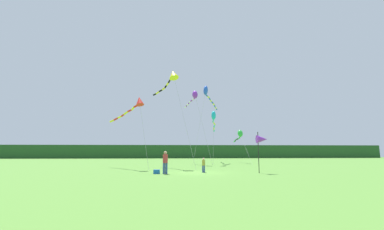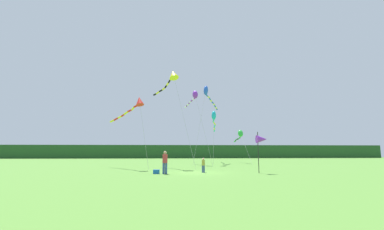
{
  "view_description": "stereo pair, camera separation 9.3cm",
  "coord_description": "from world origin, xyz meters",
  "px_view_note": "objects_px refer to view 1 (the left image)",
  "views": [
    {
      "loc": [
        -2.13,
        -21.86,
        1.83
      ],
      "look_at": [
        0.0,
        6.0,
        5.83
      ],
      "focal_mm": 23.56,
      "sensor_mm": 36.0,
      "label": 1
    },
    {
      "loc": [
        -2.04,
        -21.87,
        1.83
      ],
      "look_at": [
        0.0,
        6.0,
        5.83
      ],
      "focal_mm": 23.56,
      "sensor_mm": 36.0,
      "label": 2
    }
  ],
  "objects_px": {
    "person_child": "(204,164)",
    "kite_red": "(135,105)",
    "kite_cyan": "(214,118)",
    "kite_blue": "(207,93)",
    "person_adult": "(165,161)",
    "cooler_box": "(157,172)",
    "kite_green": "(240,134)",
    "kite_purple": "(194,96)",
    "kite_yellow": "(172,76)",
    "banner_flag_pole": "(262,140)"
  },
  "relations": [
    {
      "from": "person_adult",
      "to": "kite_red",
      "type": "bearing_deg",
      "value": 118.58
    },
    {
      "from": "kite_green",
      "to": "kite_yellow",
      "type": "bearing_deg",
      "value": -137.43
    },
    {
      "from": "banner_flag_pole",
      "to": "kite_red",
      "type": "distance_m",
      "value": 13.88
    },
    {
      "from": "cooler_box",
      "to": "kite_red",
      "type": "xyz_separation_m",
      "value": [
        -2.84,
        6.29,
        6.65
      ]
    },
    {
      "from": "kite_red",
      "to": "kite_blue",
      "type": "bearing_deg",
      "value": 43.86
    },
    {
      "from": "kite_blue",
      "to": "kite_yellow",
      "type": "bearing_deg",
      "value": -126.02
    },
    {
      "from": "cooler_box",
      "to": "kite_green",
      "type": "relative_size",
      "value": 0.07
    },
    {
      "from": "kite_cyan",
      "to": "kite_blue",
      "type": "xyz_separation_m",
      "value": [
        -1.38,
        -2.83,
        3.33
      ]
    },
    {
      "from": "person_adult",
      "to": "kite_cyan",
      "type": "height_order",
      "value": "kite_cyan"
    },
    {
      "from": "cooler_box",
      "to": "kite_yellow",
      "type": "bearing_deg",
      "value": 82.07
    },
    {
      "from": "kite_cyan",
      "to": "kite_blue",
      "type": "distance_m",
      "value": 4.58
    },
    {
      "from": "kite_blue",
      "to": "kite_cyan",
      "type": "bearing_deg",
      "value": 64.0
    },
    {
      "from": "kite_cyan",
      "to": "kite_red",
      "type": "bearing_deg",
      "value": -132.17
    },
    {
      "from": "person_child",
      "to": "kite_green",
      "type": "bearing_deg",
      "value": 65.05
    },
    {
      "from": "cooler_box",
      "to": "kite_blue",
      "type": "xyz_separation_m",
      "value": [
        6.29,
        15.06,
        10.09
      ]
    },
    {
      "from": "cooler_box",
      "to": "banner_flag_pole",
      "type": "xyz_separation_m",
      "value": [
        8.86,
        -0.01,
        2.63
      ]
    },
    {
      "from": "kite_blue",
      "to": "kite_green",
      "type": "bearing_deg",
      "value": 25.81
    },
    {
      "from": "person_child",
      "to": "kite_cyan",
      "type": "relative_size",
      "value": 0.14
    },
    {
      "from": "cooler_box",
      "to": "kite_cyan",
      "type": "height_order",
      "value": "kite_cyan"
    },
    {
      "from": "kite_purple",
      "to": "kite_red",
      "type": "bearing_deg",
      "value": -130.16
    },
    {
      "from": "person_child",
      "to": "kite_blue",
      "type": "xyz_separation_m",
      "value": [
        2.33,
        14.09,
        9.56
      ]
    },
    {
      "from": "kite_red",
      "to": "kite_green",
      "type": "relative_size",
      "value": 1.01
    },
    {
      "from": "cooler_box",
      "to": "kite_purple",
      "type": "relative_size",
      "value": 0.05
    },
    {
      "from": "person_adult",
      "to": "banner_flag_pole",
      "type": "distance_m",
      "value": 8.36
    },
    {
      "from": "person_child",
      "to": "cooler_box",
      "type": "height_order",
      "value": "person_child"
    },
    {
      "from": "person_child",
      "to": "cooler_box",
      "type": "xyz_separation_m",
      "value": [
        -3.96,
        -0.97,
        -0.53
      ]
    },
    {
      "from": "person_child",
      "to": "kite_red",
      "type": "relative_size",
      "value": 0.16
    },
    {
      "from": "kite_yellow",
      "to": "kite_green",
      "type": "height_order",
      "value": "kite_yellow"
    },
    {
      "from": "person_adult",
      "to": "kite_cyan",
      "type": "relative_size",
      "value": 0.21
    },
    {
      "from": "banner_flag_pole",
      "to": "kite_green",
      "type": "height_order",
      "value": "kite_green"
    },
    {
      "from": "cooler_box",
      "to": "kite_blue",
      "type": "bearing_deg",
      "value": 67.33
    },
    {
      "from": "person_adult",
      "to": "kite_red",
      "type": "relative_size",
      "value": 0.24
    },
    {
      "from": "kite_yellow",
      "to": "kite_purple",
      "type": "height_order",
      "value": "kite_yellow"
    },
    {
      "from": "person_child",
      "to": "cooler_box",
      "type": "relative_size",
      "value": 2.41
    },
    {
      "from": "kite_red",
      "to": "kite_cyan",
      "type": "relative_size",
      "value": 0.9
    },
    {
      "from": "cooler_box",
      "to": "kite_yellow",
      "type": "xyz_separation_m",
      "value": [
        1.11,
        7.93,
        10.43
      ]
    },
    {
      "from": "cooler_box",
      "to": "kite_red",
      "type": "distance_m",
      "value": 9.59
    },
    {
      "from": "cooler_box",
      "to": "kite_purple",
      "type": "distance_m",
      "value": 18.16
    },
    {
      "from": "person_adult",
      "to": "cooler_box",
      "type": "relative_size",
      "value": 3.56
    },
    {
      "from": "cooler_box",
      "to": "kite_green",
      "type": "height_order",
      "value": "kite_green"
    },
    {
      "from": "person_adult",
      "to": "banner_flag_pole",
      "type": "relative_size",
      "value": 0.53
    },
    {
      "from": "cooler_box",
      "to": "banner_flag_pole",
      "type": "distance_m",
      "value": 9.24
    },
    {
      "from": "cooler_box",
      "to": "kite_red",
      "type": "relative_size",
      "value": 0.07
    },
    {
      "from": "banner_flag_pole",
      "to": "kite_cyan",
      "type": "relative_size",
      "value": 0.4
    },
    {
      "from": "person_adult",
      "to": "kite_green",
      "type": "distance_m",
      "value": 21.29
    },
    {
      "from": "person_child",
      "to": "banner_flag_pole",
      "type": "distance_m",
      "value": 5.43
    },
    {
      "from": "kite_cyan",
      "to": "kite_green",
      "type": "bearing_deg",
      "value": -2.82
    },
    {
      "from": "person_child",
      "to": "kite_green",
      "type": "distance_m",
      "value": 18.82
    },
    {
      "from": "kite_purple",
      "to": "person_adult",
      "type": "bearing_deg",
      "value": -103.66
    },
    {
      "from": "kite_blue",
      "to": "person_child",
      "type": "bearing_deg",
      "value": -99.41
    }
  ]
}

